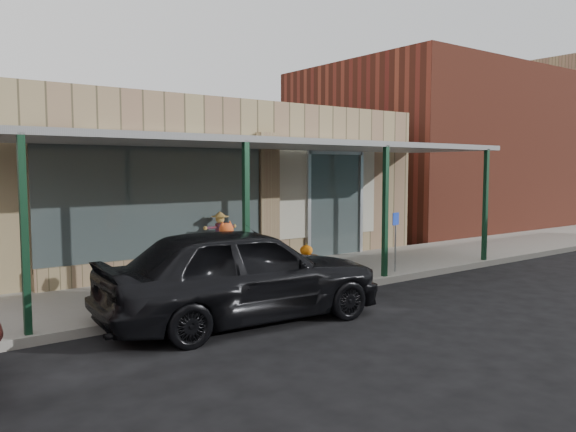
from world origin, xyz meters
TOP-DOWN VIEW (x-y plane):
  - ground at (0.00, 0.00)m, footprint 120.00×120.00m
  - sidewalk at (0.00, 3.60)m, footprint 40.00×3.20m
  - storefront at (-0.00, 8.16)m, footprint 12.00×6.25m
  - awning at (0.00, 3.56)m, footprint 12.00×3.00m
  - block_buildings_near at (2.01, 9.20)m, footprint 61.00×8.00m
  - barrel_scarecrow at (-0.88, 4.70)m, footprint 0.85×0.65m
  - barrel_pumpkin at (0.79, 3.65)m, footprint 0.67×0.67m
  - handicap_sign at (2.41, 2.40)m, footprint 0.28×0.09m
  - parked_sedan at (-2.39, 1.34)m, footprint 4.85×2.25m

SIDE VIEW (x-z plane):
  - ground at x=0.00m, z-range 0.00..0.00m
  - sidewalk at x=0.00m, z-range 0.00..0.15m
  - barrel_pumpkin at x=0.79m, z-range 0.06..0.71m
  - barrel_scarecrow at x=-0.88m, z-range -0.08..1.33m
  - parked_sedan at x=-2.39m, z-range 0.00..1.61m
  - handicap_sign at x=2.41m, z-range 0.35..1.71m
  - storefront at x=0.00m, z-range -0.01..4.19m
  - awning at x=0.00m, z-range 1.49..4.53m
  - block_buildings_near at x=2.01m, z-range -0.23..7.77m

